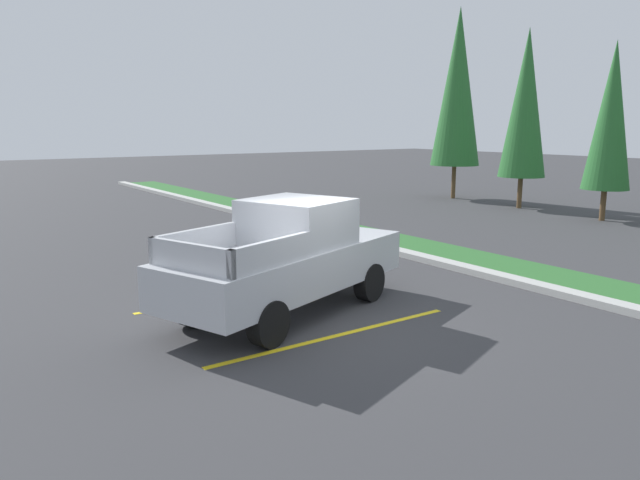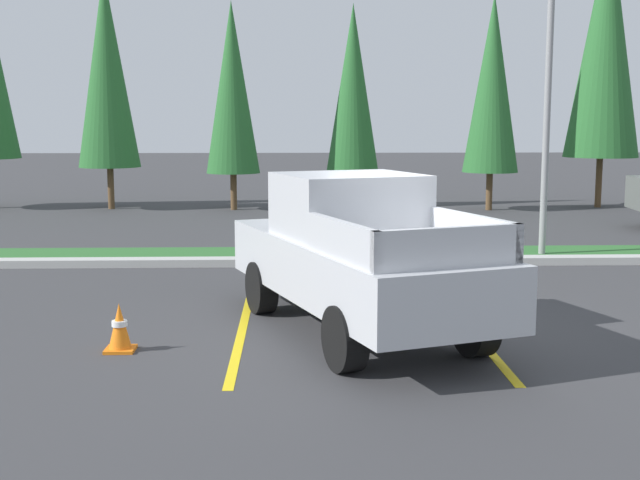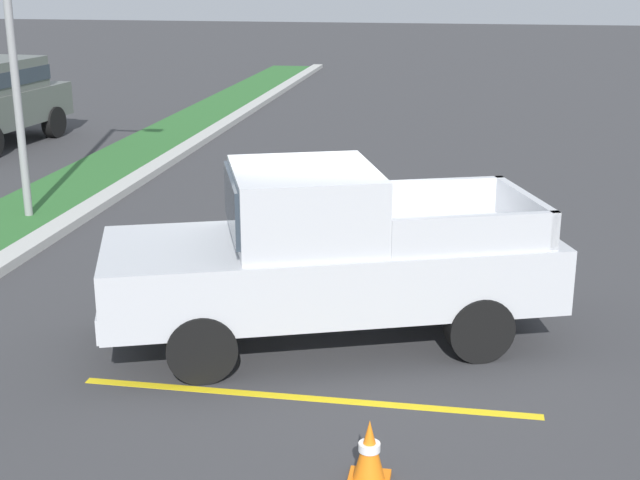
% 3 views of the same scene
% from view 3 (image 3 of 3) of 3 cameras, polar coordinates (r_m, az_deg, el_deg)
% --- Properties ---
extents(ground_plane, '(120.00, 120.00, 0.00)m').
position_cam_3_polar(ground_plane, '(11.47, 0.43, -4.58)').
color(ground_plane, '#38383A').
extents(parking_line_near, '(0.12, 4.80, 0.01)m').
position_cam_3_polar(parking_line_near, '(9.26, -0.91, -10.16)').
color(parking_line_near, yellow).
rests_on(parking_line_near, ground).
extents(parking_line_far, '(0.12, 4.80, 0.01)m').
position_cam_3_polar(parking_line_far, '(12.06, 1.82, -3.45)').
color(parking_line_far, yellow).
rests_on(parking_line_far, ground).
extents(pickup_truck_main, '(3.54, 5.55, 2.10)m').
position_cam_3_polar(pickup_truck_main, '(10.26, 0.38, -1.07)').
color(pickup_truck_main, black).
rests_on(pickup_truck_main, ground).
extents(traffic_cone, '(0.36, 0.36, 0.60)m').
position_cam_3_polar(traffic_cone, '(7.78, 3.20, -13.54)').
color(traffic_cone, orange).
rests_on(traffic_cone, ground).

